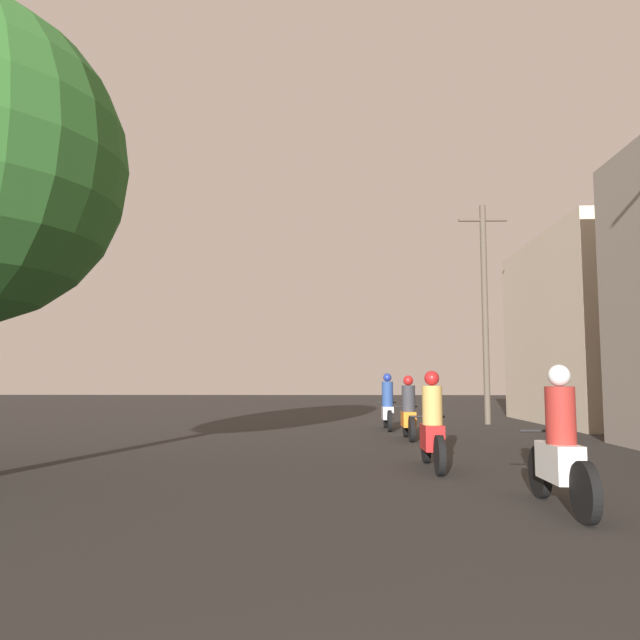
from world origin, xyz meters
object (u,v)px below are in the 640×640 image
(motorcycle_white, at_px, (560,451))
(motorcycle_orange, at_px, (408,413))
(motorcycle_red, at_px, (432,429))
(motorcycle_silver, at_px, (387,407))
(building_right_far, at_px, (624,330))
(utility_pole_far, at_px, (485,308))

(motorcycle_white, bearing_deg, motorcycle_orange, 100.95)
(motorcycle_white, height_order, motorcycle_red, motorcycle_white)
(motorcycle_orange, relative_size, motorcycle_silver, 0.91)
(motorcycle_orange, height_order, motorcycle_silver, motorcycle_silver)
(motorcycle_silver, relative_size, building_right_far, 0.26)
(motorcycle_white, relative_size, utility_pole_far, 0.28)
(building_right_far, bearing_deg, motorcycle_white, -117.09)
(motorcycle_white, relative_size, motorcycle_red, 0.98)
(building_right_far, xyz_separation_m, utility_pole_far, (-4.61, -0.29, 0.70))
(motorcycle_red, distance_m, utility_pole_far, 11.24)
(utility_pole_far, bearing_deg, motorcycle_silver, -145.62)
(motorcycle_white, distance_m, building_right_far, 15.57)
(motorcycle_silver, xyz_separation_m, utility_pole_far, (3.40, 2.33, 3.12))
(motorcycle_red, relative_size, motorcycle_orange, 1.08)
(utility_pole_far, bearing_deg, motorcycle_white, -100.11)
(motorcycle_white, distance_m, utility_pole_far, 13.96)
(motorcycle_orange, relative_size, utility_pole_far, 0.26)
(motorcycle_white, height_order, utility_pole_far, utility_pole_far)
(motorcycle_red, distance_m, motorcycle_silver, 7.95)
(motorcycle_red, xyz_separation_m, motorcycle_orange, (0.18, 5.00, -0.01))
(motorcycle_red, relative_size, utility_pole_far, 0.28)
(motorcycle_white, xyz_separation_m, utility_pole_far, (2.39, 13.39, 3.13))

